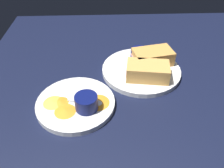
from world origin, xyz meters
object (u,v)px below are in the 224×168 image
plate_sandwich_main (142,70)px  sandwich_half_near (148,71)px  ramekin_dark_sauce (140,54)px  plate_chips_companion (76,103)px  spoon_by_dark_ramekin (146,66)px  spoon_by_gravy_ramekin (92,102)px  ramekin_light_gravy (86,102)px  sandwich_half_far (153,57)px

plate_sandwich_main → sandwich_half_near: sandwich_half_near is taller
ramekin_dark_sauce → plate_chips_companion: (20.88, 20.93, -2.82)cm
sandwich_half_near → ramekin_dark_sauce: (0.88, -10.74, -0.38)cm
plate_sandwich_main → spoon_by_dark_ramekin: 1.99cm
plate_sandwich_main → sandwich_half_near: bearing=99.6°
spoon_by_dark_ramekin → spoon_by_gravy_ramekin: same height
spoon_by_dark_ramekin → ramekin_light_gravy: size_ratio=1.60×
plate_sandwich_main → sandwich_half_far: (-3.82, -3.15, 3.20)cm
sandwich_half_near → ramekin_dark_sauce: sandwich_half_near is taller
ramekin_dark_sauce → plate_sandwich_main: bearing=90.6°
spoon_by_dark_ramekin → spoon_by_gravy_ramekin: 24.45cm
ramekin_light_gravy → sandwich_half_far: bearing=-135.6°
sandwich_half_far → spoon_by_dark_ramekin: 3.92cm
sandwich_half_near → spoon_by_dark_ramekin: sandwich_half_near is taller
sandwich_half_far → plate_chips_companion: bearing=36.3°
plate_chips_companion → ramekin_light_gravy: 5.27cm
plate_chips_companion → spoon_by_dark_ramekin: bearing=-144.3°
spoon_by_gravy_ramekin → sandwich_half_far: bearing=-136.3°
ramekin_light_gravy → spoon_by_gravy_ramekin: size_ratio=0.62×
sandwich_half_near → ramekin_light_gravy: (18.45, 12.94, -0.16)cm
spoon_by_dark_ramekin → ramekin_light_gravy: bearing=44.7°
plate_sandwich_main → plate_chips_companion: same height
plate_sandwich_main → ramekin_light_gravy: ramekin_light_gravy is taller
plate_sandwich_main → sandwich_half_far: bearing=-140.4°
sandwich_half_far → ramekin_dark_sauce: 4.74cm
sandwich_half_far → plate_chips_companion: 30.90cm
plate_sandwich_main → sandwich_half_near: size_ratio=1.84×
spoon_by_gravy_ramekin → sandwich_half_near: bearing=-146.9°
plate_sandwich_main → ramekin_light_gravy: (17.63, 17.82, 3.04)cm
sandwich_half_far → spoon_by_gravy_ramekin: 27.88cm
ramekin_dark_sauce → spoon_by_dark_ramekin: (-1.38, 4.95, -1.65)cm
plate_chips_companion → ramekin_light_gravy: (-3.31, 2.76, 3.04)cm
spoon_by_gravy_ramekin → ramekin_light_gravy: bearing=53.0°
sandwich_half_near → spoon_by_gravy_ramekin: 20.54cm
plate_sandwich_main → sandwich_half_near: 5.89cm
plate_sandwich_main → plate_chips_companion: 25.80cm
plate_chips_companion → ramekin_light_gravy: ramekin_light_gravy is taller
spoon_by_dark_ramekin → sandwich_half_near: bearing=85.1°
plate_sandwich_main → ramekin_dark_sauce: ramekin_dark_sauce is taller
plate_sandwich_main → spoon_by_gravy_ramekin: 22.90cm
spoon_by_gravy_ramekin → spoon_by_dark_ramekin: bearing=-136.1°
ramekin_light_gravy → ramekin_dark_sauce: bearing=-126.6°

